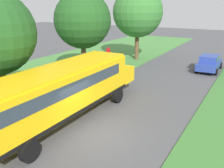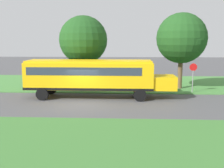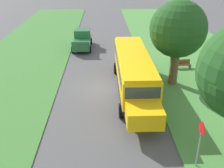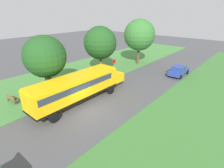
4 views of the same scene
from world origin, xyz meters
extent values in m
plane|color=#4C4C4F|center=(0.00, 0.00, 0.00)|extent=(120.00, 120.00, 0.00)
cube|color=#47843D|center=(-10.00, 0.00, 0.04)|extent=(12.00, 80.00, 0.08)
cube|color=#3D7533|center=(9.00, 0.00, 0.04)|extent=(10.00, 80.00, 0.07)
cube|color=yellow|center=(-2.27, 0.37, 1.90)|extent=(2.50, 10.50, 2.20)
cube|color=yellow|center=(-2.27, 6.57, 1.35)|extent=(2.20, 1.90, 1.10)
cube|color=yellow|center=(-2.27, 0.37, 3.08)|extent=(2.35, 10.29, 0.16)
cube|color=black|center=(-2.27, 0.37, 0.92)|extent=(2.54, 10.54, 0.20)
cube|color=#2D3842|center=(-2.27, 0.07, 2.36)|extent=(2.53, 9.24, 0.64)
cube|color=#2D3842|center=(-2.27, 5.57, 2.36)|extent=(2.25, 0.12, 0.80)
cylinder|color=red|center=(-3.70, 3.26, 2.05)|extent=(0.03, 0.44, 0.44)
cylinder|color=black|center=(-3.52, 4.57, 0.50)|extent=(0.30, 1.00, 1.00)
cylinder|color=black|center=(-1.02, 4.57, 0.50)|extent=(0.30, 1.00, 1.00)
cylinder|color=black|center=(-3.52, -3.31, 0.50)|extent=(0.30, 1.00, 1.00)
cylinder|color=black|center=(-1.02, -3.31, 0.50)|extent=(0.30, 1.00, 1.00)
cylinder|color=brown|center=(-5.89, -0.67, 1.56)|extent=(0.73, 0.73, 3.13)
sphere|color=#1E4C1C|center=(-5.89, -0.67, 4.86)|extent=(4.61, 4.61, 4.61)
sphere|color=#1E4C1C|center=(-5.51, -0.43, 4.82)|extent=(3.16, 3.16, 3.16)
cylinder|color=brown|center=(-6.71, 8.81, 1.60)|extent=(0.44, 0.44, 3.19)
sphere|color=#1E4C1C|center=(-6.71, 8.81, 5.02)|extent=(4.89, 4.89, 4.89)
sphere|color=#1E4C1C|center=(-5.97, 9.36, 4.83)|extent=(3.06, 3.06, 3.06)
cylinder|color=gray|center=(-4.60, 9.54, 1.05)|extent=(0.08, 0.08, 2.10)
cylinder|color=red|center=(-4.60, 9.54, 2.40)|extent=(0.03, 0.68, 0.68)
cube|color=brown|center=(-7.77, -4.16, 0.45)|extent=(1.64, 0.65, 0.08)
cube|color=brown|center=(-7.75, -4.38, 0.70)|extent=(1.60, 0.21, 0.44)
cube|color=#333333|center=(-7.03, -4.09, 0.23)|extent=(0.12, 0.46, 0.45)
cube|color=#333333|center=(-8.51, -4.23, 0.23)|extent=(0.12, 0.46, 0.45)
camera|label=1|loc=(6.70, -10.04, 6.44)|focal=42.00mm
camera|label=2|loc=(19.39, 3.40, 4.72)|focal=42.00mm
camera|label=3|loc=(0.17, 19.99, 9.77)|focal=42.00mm
camera|label=4|loc=(11.67, -10.12, 9.42)|focal=28.00mm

